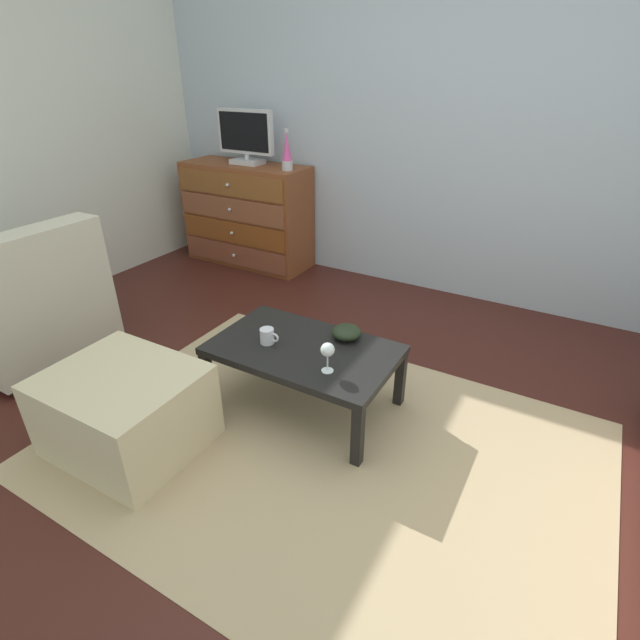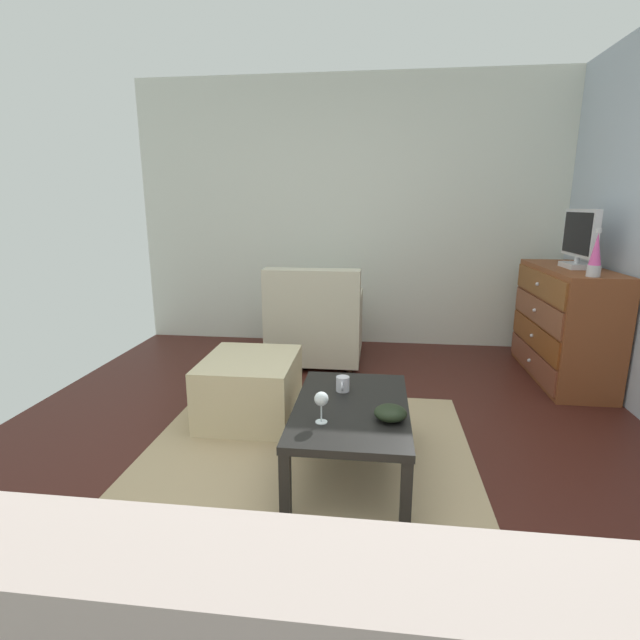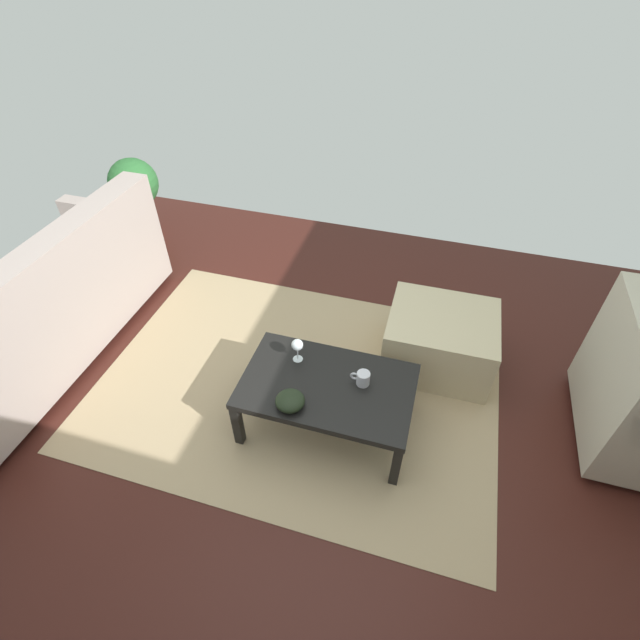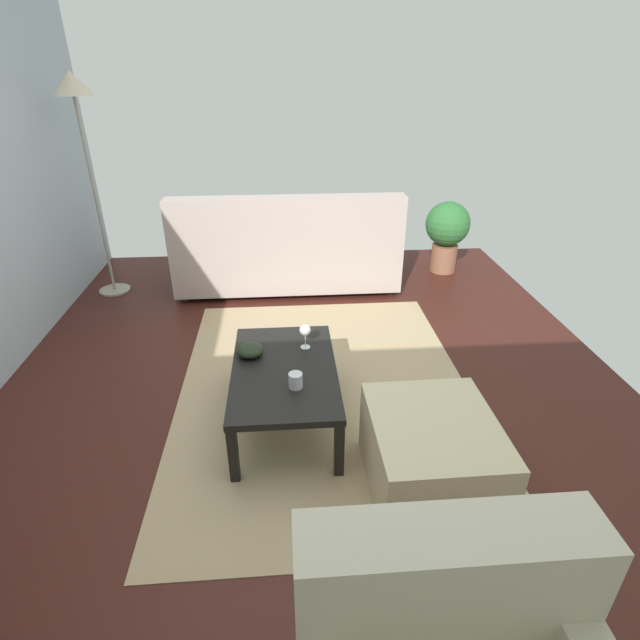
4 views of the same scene
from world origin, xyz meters
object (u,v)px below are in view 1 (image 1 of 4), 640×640
wine_glass (328,351)px  armchair (27,307)px  bowl_decorative (346,332)px  ottoman (126,411)px  lava_lamp (287,152)px  mug (268,336)px  coffee_table (303,354)px  dresser (247,215)px  tv (246,136)px

wine_glass → armchair: armchair is taller
bowl_decorative → ottoman: 1.19m
lava_lamp → mug: bearing=-60.3°
coffee_table → bowl_decorative: (0.15, 0.20, 0.08)m
wine_glass → lava_lamp: bearing=128.1°
dresser → armchair: size_ratio=1.35×
lava_lamp → coffee_table: size_ratio=0.34×
dresser → mug: bearing=-49.6°
dresser → bowl_decorative: dresser is taller
tv → ottoman: (1.02, -2.38, -0.95)m
tv → armchair: tv is taller
bowl_decorative → wine_glass: bearing=-78.5°
tv → coffee_table: 2.46m
dresser → ottoman: bearing=-66.0°
tv → bowl_decorative: 2.41m
tv → ottoman: 2.76m
lava_lamp → coffee_table: lava_lamp is taller
dresser → ottoman: 2.59m
tv → lava_lamp: (0.47, -0.07, -0.09)m
mug → armchair: bearing=-167.1°
mug → bowl_decorative: 0.43m
coffee_table → mug: mug is taller
wine_glass → ottoman: 1.03m
dresser → wine_glass: bearing=-43.7°
lava_lamp → coffee_table: bearing=-54.6°
dresser → armchair: dresser is taller
dresser → ottoman: size_ratio=1.71×
tv → wine_glass: (1.83, -1.80, -0.66)m
tv → lava_lamp: 0.49m
wine_glass → armchair: bearing=-171.7°
ottoman → wine_glass: bearing=35.6°
tv → lava_lamp: tv is taller
tv → dresser: bearing=-136.6°
dresser → coffee_table: size_ratio=1.22×
mug → ottoman: mug is taller
lava_lamp → mug: 2.02m
tv → lava_lamp: bearing=-8.1°
lava_lamp → coffee_table: (1.14, -1.60, -0.74)m
lava_lamp → bowl_decorative: bearing=-47.4°
coffee_table → wine_glass: bearing=-31.1°
tv → mug: 2.35m
wine_glass → mug: (-0.41, 0.07, -0.07)m
wine_glass → ottoman: bearing=-144.4°
dresser → tv: (0.03, 0.02, 0.69)m
bowl_decorative → lava_lamp: bearing=132.6°
dresser → wine_glass: (1.86, -1.78, 0.03)m
lava_lamp → ottoman: (0.55, -2.31, -0.86)m
lava_lamp → wine_glass: lava_lamp is taller
mug → bowl_decorative: (0.34, 0.26, -0.01)m
tv → bowl_decorative: (1.76, -1.47, -0.74)m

